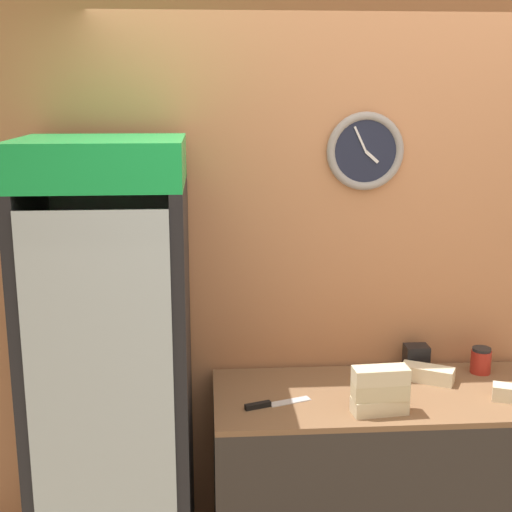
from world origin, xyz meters
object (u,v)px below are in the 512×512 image
(sandwich_stack_bottom, at_px, (379,406))
(napkin_dispenser, at_px, (416,358))
(beverage_cooler, at_px, (113,356))
(sandwich_stack_top, at_px, (381,375))
(sandwich_stack_middle, at_px, (380,391))
(chefs_knife, at_px, (269,404))
(condiment_jar, at_px, (481,360))
(sandwich_flat_left, at_px, (427,374))

(sandwich_stack_bottom, distance_m, napkin_dispenser, 0.53)
(beverage_cooler, distance_m, sandwich_stack_top, 1.12)
(sandwich_stack_top, distance_m, napkin_dispenser, 0.54)
(sandwich_stack_middle, xyz_separation_m, chefs_knife, (-0.45, 0.10, -0.09))
(sandwich_stack_bottom, xyz_separation_m, napkin_dispenser, (0.28, 0.45, 0.03))
(beverage_cooler, xyz_separation_m, sandwich_stack_top, (1.10, -0.23, -0.03))
(chefs_knife, bearing_deg, napkin_dispenser, 25.45)
(condiment_jar, height_order, napkin_dispenser, condiment_jar)
(beverage_cooler, height_order, sandwich_stack_middle, beverage_cooler)
(sandwich_stack_top, height_order, chefs_knife, sandwich_stack_top)
(beverage_cooler, distance_m, sandwich_stack_middle, 1.12)
(sandwich_stack_top, height_order, napkin_dispenser, sandwich_stack_top)
(sandwich_stack_middle, relative_size, napkin_dispenser, 1.91)
(sandwich_stack_middle, bearing_deg, napkin_dispenser, 57.61)
(sandwich_flat_left, bearing_deg, beverage_cooler, -176.54)
(sandwich_stack_middle, height_order, condiment_jar, sandwich_stack_middle)
(condiment_jar, bearing_deg, sandwich_stack_bottom, -145.79)
(beverage_cooler, relative_size, sandwich_stack_bottom, 8.49)
(napkin_dispenser, bearing_deg, sandwich_stack_bottom, -122.39)
(beverage_cooler, xyz_separation_m, sandwich_stack_middle, (1.10, -0.23, -0.09))
(beverage_cooler, bearing_deg, napkin_dispenser, 9.06)
(sandwich_stack_middle, height_order, sandwich_stack_top, sandwich_stack_top)
(sandwich_stack_bottom, distance_m, sandwich_stack_top, 0.13)
(beverage_cooler, height_order, sandwich_flat_left, beverage_cooler)
(sandwich_stack_top, height_order, condiment_jar, sandwich_stack_top)
(sandwich_stack_top, height_order, sandwich_flat_left, sandwich_stack_top)
(sandwich_flat_left, bearing_deg, sandwich_stack_bottom, -133.67)
(sandwich_stack_bottom, bearing_deg, condiment_jar, 34.21)
(condiment_jar, bearing_deg, napkin_dispenser, 169.09)
(sandwich_stack_bottom, distance_m, condiment_jar, 0.69)
(beverage_cooler, bearing_deg, sandwich_stack_middle, -11.63)
(napkin_dispenser, bearing_deg, sandwich_flat_left, -84.52)
(chefs_knife, bearing_deg, beverage_cooler, 169.01)
(chefs_knife, distance_m, condiment_jar, 1.06)
(sandwich_stack_bottom, height_order, condiment_jar, condiment_jar)
(sandwich_stack_bottom, distance_m, sandwich_stack_middle, 0.07)
(condiment_jar, bearing_deg, chefs_knife, -164.08)
(sandwich_stack_bottom, bearing_deg, sandwich_stack_top, 0.00)
(sandwich_flat_left, height_order, napkin_dispenser, napkin_dispenser)
(sandwich_stack_top, bearing_deg, condiment_jar, 34.21)
(sandwich_stack_middle, bearing_deg, sandwich_stack_bottom, 0.00)
(sandwich_flat_left, distance_m, condiment_jar, 0.29)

